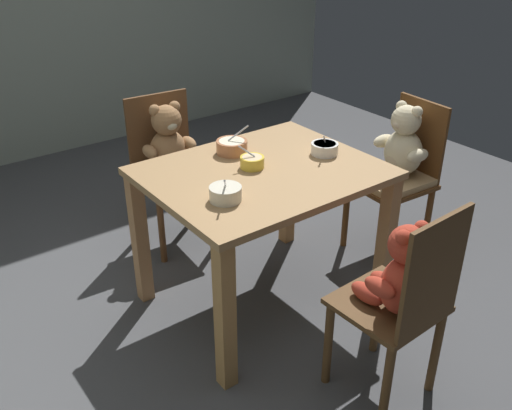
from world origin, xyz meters
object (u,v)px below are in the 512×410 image
at_px(dining_table, 262,194).
at_px(porridge_bowl_cream_near_left, 225,193).
at_px(teddy_chair_near_right, 399,159).
at_px(teddy_chair_near_front, 401,286).
at_px(porridge_bowl_terracotta_far_center, 232,146).
at_px(porridge_bowl_white_near_right, 325,148).
at_px(teddy_chair_far_center, 169,152).
at_px(porridge_bowl_yellow_center, 252,162).

xyz_separation_m(dining_table, porridge_bowl_cream_near_left, (-0.30, -0.14, 0.16)).
bearing_deg(teddy_chair_near_right, dining_table, 0.81).
bearing_deg(teddy_chair_near_front, porridge_bowl_cream_near_left, 24.70).
distance_m(dining_table, teddy_chair_near_right, 0.90).
height_order(dining_table, teddy_chair_near_right, teddy_chair_near_right).
bearing_deg(porridge_bowl_terracotta_far_center, porridge_bowl_white_near_right, -38.46).
bearing_deg(porridge_bowl_cream_near_left, dining_table, 25.68).
xyz_separation_m(teddy_chair_near_right, teddy_chair_near_front, (-0.87, -0.75, -0.02)).
height_order(teddy_chair_far_center, porridge_bowl_cream_near_left, teddy_chair_far_center).
height_order(dining_table, porridge_bowl_cream_near_left, porridge_bowl_cream_near_left).
bearing_deg(teddy_chair_far_center, teddy_chair_near_front, 6.96).
distance_m(teddy_chair_far_center, porridge_bowl_terracotta_far_center, 0.60).
bearing_deg(porridge_bowl_white_near_right, porridge_bowl_terracotta_far_center, 141.54).
bearing_deg(porridge_bowl_terracotta_far_center, porridge_bowl_cream_near_left, -127.68).
xyz_separation_m(teddy_chair_far_center, porridge_bowl_terracotta_far_center, (0.04, -0.57, 0.21)).
bearing_deg(porridge_bowl_terracotta_far_center, teddy_chair_near_right, -18.04).
xyz_separation_m(porridge_bowl_terracotta_far_center, porridge_bowl_yellow_center, (-0.02, -0.20, -0.01)).
relative_size(teddy_chair_near_right, porridge_bowl_white_near_right, 6.69).
height_order(porridge_bowl_terracotta_far_center, porridge_bowl_yellow_center, porridge_bowl_terracotta_far_center).
xyz_separation_m(teddy_chair_near_right, porridge_bowl_yellow_center, (-0.92, 0.10, 0.19)).
bearing_deg(porridge_bowl_white_near_right, porridge_bowl_yellow_center, 167.56).
distance_m(teddy_chair_near_right, porridge_bowl_yellow_center, 0.95).
height_order(teddy_chair_far_center, porridge_bowl_white_near_right, teddy_chair_far_center).
bearing_deg(porridge_bowl_cream_near_left, teddy_chair_far_center, 74.80).
height_order(porridge_bowl_terracotta_far_center, porridge_bowl_cream_near_left, porridge_bowl_terracotta_far_center).
distance_m(teddy_chair_near_right, teddy_chair_near_front, 1.15).
distance_m(porridge_bowl_yellow_center, porridge_bowl_cream_near_left, 0.34).
relative_size(dining_table, porridge_bowl_terracotta_far_center, 6.68).
bearing_deg(porridge_bowl_yellow_center, porridge_bowl_terracotta_far_center, 83.52).
distance_m(dining_table, teddy_chair_near_front, 0.81).
bearing_deg(teddy_chair_near_right, teddy_chair_far_center, -38.34).
xyz_separation_m(teddy_chair_near_front, porridge_bowl_white_near_right, (0.32, 0.77, 0.22)).
distance_m(porridge_bowl_white_near_right, porridge_bowl_terracotta_far_center, 0.45).
relative_size(porridge_bowl_white_near_right, porridge_bowl_yellow_center, 1.17).
relative_size(porridge_bowl_yellow_center, porridge_bowl_cream_near_left, 0.83).
relative_size(teddy_chair_near_right, teddy_chair_far_center, 1.02).
height_order(porridge_bowl_white_near_right, porridge_bowl_terracotta_far_center, porridge_bowl_terracotta_far_center).
xyz_separation_m(teddy_chair_near_right, porridge_bowl_white_near_right, (-0.55, 0.02, 0.20)).
height_order(teddy_chair_far_center, porridge_bowl_terracotta_far_center, porridge_bowl_terracotta_far_center).
xyz_separation_m(teddy_chair_far_center, porridge_bowl_yellow_center, (0.02, -0.76, 0.20)).
bearing_deg(porridge_bowl_cream_near_left, porridge_bowl_terracotta_far_center, 52.32).
height_order(teddy_chair_near_front, porridge_bowl_cream_near_left, teddy_chair_near_front).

